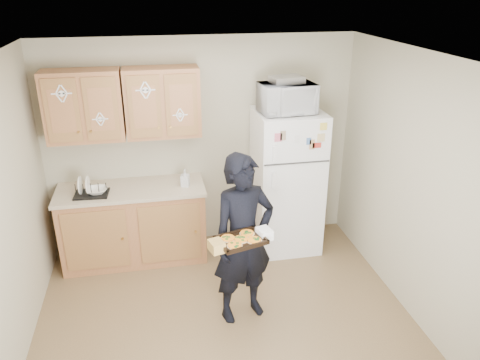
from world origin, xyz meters
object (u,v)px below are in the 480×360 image
Objects in this scene: refrigerator at (286,182)px; person at (244,240)px; microwave at (287,98)px; baking_tray at (241,241)px; dish_rack at (91,189)px.

refrigerator is 1.41m from person.
microwave reaches higher than person.
refrigerator is at bearing 41.56° from person.
person is at bearing -122.64° from refrigerator.
person is 4.21× the size of baking_tray.
microwave is 1.64× the size of dish_rack.
refrigerator is at bearing 38.19° from microwave.
person reaches higher than baking_tray.
dish_rack reaches higher than baking_tray.
refrigerator is 1.02× the size of person.
microwave is at bearing -136.13° from refrigerator.
microwave is at bearing 42.28° from person.
refrigerator is 2.21m from dish_rack.
refrigerator is 4.76× the size of dish_rack.
person is 4.68× the size of dish_rack.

